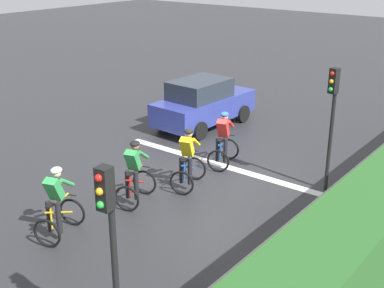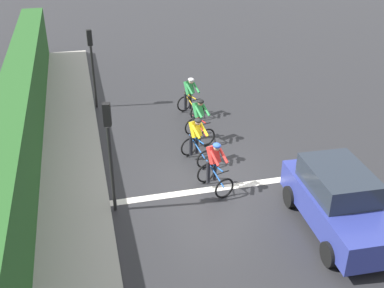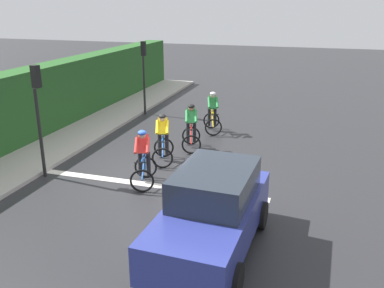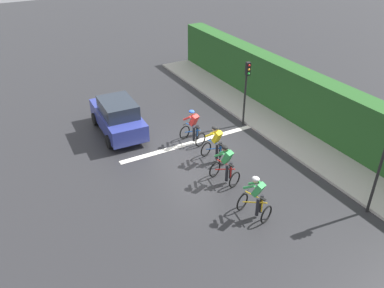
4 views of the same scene
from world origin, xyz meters
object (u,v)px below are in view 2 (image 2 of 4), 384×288
Objects in this scene: cyclist_mid at (196,141)px; car_navy at (339,201)px; traffic_light_far_junction at (92,57)px; cyclist_second at (199,120)px; traffic_light_near_crossing at (109,142)px; cyclist_lead at (190,97)px; cyclist_fourth at (215,167)px.

car_navy reaches higher than cyclist_mid.
car_navy is at bearing -57.70° from cyclist_mid.
traffic_light_far_junction is at bearing 118.44° from cyclist_mid.
cyclist_mid is 6.55m from traffic_light_far_junction.
cyclist_second is 0.40× the size of car_navy.
cyclist_mid is at bearing -61.56° from traffic_light_far_junction.
traffic_light_near_crossing is at bearing -89.65° from traffic_light_far_junction.
cyclist_mid is 5.26m from car_navy.
cyclist_lead and cyclist_second have the same top height.
cyclist_mid is at bearing 35.22° from traffic_light_near_crossing.
traffic_light_far_junction is (-5.86, 10.07, 1.35)m from car_navy.
traffic_light_near_crossing reaches higher than cyclist_second.
cyclist_lead is 5.62m from cyclist_fourth.
cyclist_mid is 0.50× the size of traffic_light_far_junction.
traffic_light_near_crossing is 7.74m from traffic_light_far_junction.
cyclist_lead is at bearing -26.41° from traffic_light_far_junction.
car_navy is at bearing -75.53° from cyclist_lead.
car_navy is 1.25× the size of traffic_light_near_crossing.
cyclist_fourth is at bearing -86.67° from cyclist_mid.
cyclist_mid is at bearing 93.33° from cyclist_fourth.
cyclist_mid is (-0.69, -3.77, 0.00)m from cyclist_lead.
traffic_light_near_crossing is (-3.00, -2.12, 1.43)m from cyclist_mid.
cyclist_second is 5.24m from traffic_light_near_crossing.
car_navy is at bearing -44.14° from cyclist_fourth.
cyclist_lead and cyclist_mid have the same top height.
cyclist_fourth is 0.40× the size of car_navy.
cyclist_second is 1.00× the size of cyclist_fourth.
cyclist_lead is at bearing 104.47° from car_navy.
cyclist_fourth is at bearing -67.05° from traffic_light_far_junction.
car_navy is (2.12, -8.21, 0.08)m from cyclist_lead.
traffic_light_near_crossing is (-3.69, -5.88, 1.43)m from cyclist_lead.
cyclist_lead and cyclist_fourth have the same top height.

